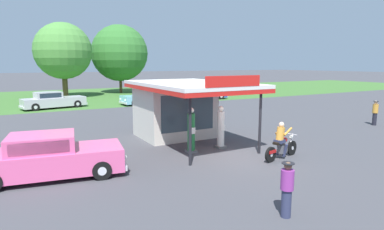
% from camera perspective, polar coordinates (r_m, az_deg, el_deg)
% --- Properties ---
extents(ground_plane, '(300.00, 300.00, 0.00)m').
position_cam_1_polar(ground_plane, '(14.15, 7.87, -7.28)').
color(ground_plane, '#424247').
extents(grass_verge_strip, '(120.00, 24.00, 0.01)m').
position_cam_1_polar(grass_verge_strip, '(41.81, -17.72, 3.20)').
color(grass_verge_strip, '#3D6B2D').
rests_on(grass_verge_strip, ground).
extents(service_station_kiosk, '(4.42, 7.17, 3.50)m').
position_cam_1_polar(service_station_kiosk, '(17.17, -2.44, 1.82)').
color(service_station_kiosk, beige).
rests_on(service_station_kiosk, ground).
extents(gas_pump_nearside, '(0.44, 0.44, 2.04)m').
position_cam_1_polar(gas_pump_nearside, '(14.45, -0.14, -3.01)').
color(gas_pump_nearside, slate).
rests_on(gas_pump_nearside, ground).
extents(gas_pump_offside, '(0.44, 0.44, 2.01)m').
position_cam_1_polar(gas_pump_offside, '(15.28, 5.12, -2.46)').
color(gas_pump_offside, slate).
rests_on(gas_pump_offside, ground).
extents(motorcycle_with_rider, '(2.20, 0.77, 1.58)m').
position_cam_1_polar(motorcycle_with_rider, '(14.05, 15.52, -4.89)').
color(motorcycle_with_rider, black).
rests_on(motorcycle_with_rider, ground).
extents(featured_classic_sedan, '(5.29, 2.67, 1.55)m').
position_cam_1_polar(featured_classic_sedan, '(12.43, -23.97, -6.88)').
color(featured_classic_sedan, '#E55993').
rests_on(featured_classic_sedan, ground).
extents(parked_car_second_row_spare, '(5.25, 2.60, 1.52)m').
position_cam_1_polar(parked_car_second_row_spare, '(36.47, 2.15, 3.90)').
color(parked_car_second_row_spare, '#19479E').
rests_on(parked_car_second_row_spare, ground).
extents(parked_car_back_row_right, '(5.18, 2.29, 1.50)m').
position_cam_1_polar(parked_car_back_row_right, '(32.27, -8.00, 3.16)').
color(parked_car_back_row_right, '#7AC6D1').
rests_on(parked_car_back_row_right, ground).
extents(parked_car_back_row_far_right, '(5.69, 2.75, 1.50)m').
position_cam_1_polar(parked_car_back_row_far_right, '(31.45, -23.38, 2.34)').
color(parked_car_back_row_far_right, '#B7B7BC').
rests_on(parked_car_back_row_far_right, ground).
extents(bystander_standing_back_lot, '(0.34, 0.34, 1.49)m').
position_cam_1_polar(bystander_standing_back_lot, '(8.86, 16.45, -12.33)').
color(bystander_standing_back_lot, '#2D3351').
rests_on(bystander_standing_back_lot, ground).
extents(bystander_leaning_by_kiosk, '(0.35, 0.35, 1.60)m').
position_cam_1_polar(bystander_leaning_by_kiosk, '(23.98, 29.66, 0.42)').
color(bystander_leaning_by_kiosk, black).
rests_on(bystander_leaning_by_kiosk, ground).
extents(bystander_strolling_foreground, '(0.37, 0.37, 1.67)m').
position_cam_1_polar(bystander_strolling_foreground, '(27.99, -3.26, 2.76)').
color(bystander_strolling_foreground, black).
rests_on(bystander_strolling_foreground, ground).
extents(tree_oak_centre, '(6.54, 6.54, 8.70)m').
position_cam_1_polar(tree_oak_centre, '(40.96, -21.79, 10.37)').
color(tree_oak_centre, brown).
rests_on(tree_oak_centre, ground).
extents(tree_oak_far_left, '(7.60, 7.60, 9.18)m').
position_cam_1_polar(tree_oak_far_left, '(45.42, -12.73, 10.41)').
color(tree_oak_far_left, brown).
rests_on(tree_oak_far_left, ground).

